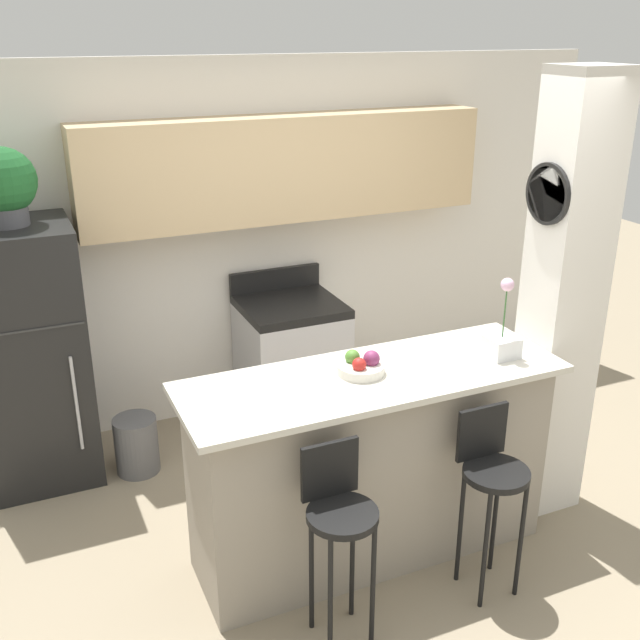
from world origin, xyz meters
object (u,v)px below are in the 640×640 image
object	(u,v)px
trash_bin	(136,445)
fruit_bowl	(361,366)
refrigerator	(30,356)
stove_range	(291,360)
bar_stool_left	(339,517)
bar_stool_right	(491,476)
orchid_vase	(502,340)
potted_plant_on_fridge	(3,184)

from	to	relation	value
trash_bin	fruit_bowl	bearing A→B (deg)	-52.73
refrigerator	trash_bin	size ratio (longest dim) A/B	4.35
stove_range	bar_stool_left	world-z (taller)	stove_range
bar_stool_right	orchid_vase	xyz separation A→B (m)	(0.31, 0.41, 0.52)
potted_plant_on_fridge	bar_stool_right	bearing A→B (deg)	-45.64
stove_range	trash_bin	xyz separation A→B (m)	(-1.19, -0.26, -0.27)
fruit_bowl	bar_stool_left	bearing A→B (deg)	-124.99
orchid_vase	bar_stool_right	bearing A→B (deg)	-127.39
orchid_vase	trash_bin	distance (m)	2.44
orchid_vase	fruit_bowl	bearing A→B (deg)	171.83
bar_stool_right	orchid_vase	distance (m)	0.73
stove_range	fruit_bowl	bearing A→B (deg)	-98.23
bar_stool_right	trash_bin	world-z (taller)	bar_stool_right
refrigerator	bar_stool_left	world-z (taller)	refrigerator
stove_range	bar_stool_left	xyz separation A→B (m)	(-0.59, -2.06, 0.20)
bar_stool_left	bar_stool_right	xyz separation A→B (m)	(0.83, 0.00, 0.00)
stove_range	potted_plant_on_fridge	distance (m)	2.26
bar_stool_left	fruit_bowl	distance (m)	0.79
stove_range	bar_stool_right	size ratio (longest dim) A/B	1.08
stove_range	bar_stool_right	bearing A→B (deg)	-83.23
refrigerator	trash_bin	xyz separation A→B (m)	(0.55, -0.24, -0.64)
bar_stool_left	potted_plant_on_fridge	xyz separation A→B (m)	(-1.16, 2.04, 1.23)
potted_plant_on_fridge	trash_bin	size ratio (longest dim) A/B	1.19
refrigerator	potted_plant_on_fridge	distance (m)	1.06
bar_stool_left	potted_plant_on_fridge	distance (m)	2.65
stove_range	bar_stool_right	world-z (taller)	stove_range
bar_stool_right	potted_plant_on_fridge	world-z (taller)	potted_plant_on_fridge
refrigerator	stove_range	size ratio (longest dim) A/B	1.54
bar_stool_left	refrigerator	bearing A→B (deg)	119.65
bar_stool_right	potted_plant_on_fridge	distance (m)	3.10
bar_stool_right	trash_bin	xyz separation A→B (m)	(-1.44, 1.80, -0.47)
bar_stool_left	trash_bin	bearing A→B (deg)	108.62
bar_stool_left	bar_stool_right	world-z (taller)	same
stove_range	bar_stool_right	distance (m)	2.08
fruit_bowl	trash_bin	distance (m)	1.85
stove_range	orchid_vase	world-z (taller)	orchid_vase
stove_range	trash_bin	bearing A→B (deg)	-167.57
refrigerator	fruit_bowl	xyz separation A→B (m)	(1.52, -1.51, 0.29)
refrigerator	trash_bin	world-z (taller)	refrigerator
refrigerator	potted_plant_on_fridge	bearing A→B (deg)	116.13
trash_bin	bar_stool_left	bearing A→B (deg)	-71.38
potted_plant_on_fridge	stove_range	bearing A→B (deg)	0.81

